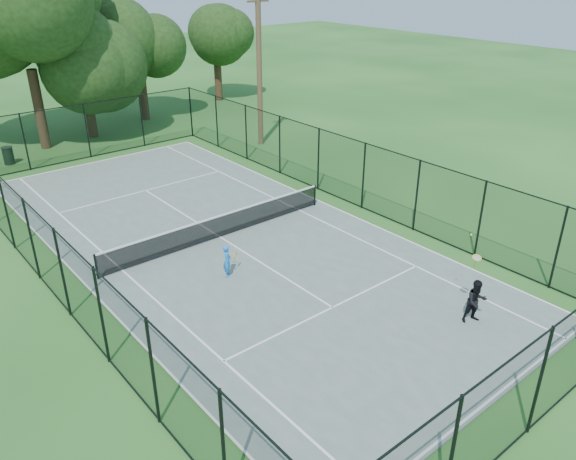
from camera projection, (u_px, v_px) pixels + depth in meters
ground at (221, 239)px, 22.15m from camera, size 120.00×120.00×0.00m
tennis_court at (220, 238)px, 22.14m from camera, size 11.00×24.00×0.06m
tennis_net at (220, 225)px, 21.90m from camera, size 10.08×0.08×0.95m
fence at (218, 204)px, 21.50m from camera, size 13.10×26.10×3.00m
tree_near_left at (24, 30)px, 29.87m from camera, size 8.09×8.09×10.55m
tree_near_mid at (82, 60)px, 32.82m from camera, size 5.73×5.73×7.50m
tree_near_right at (137, 42)px, 36.29m from camera, size 5.78×5.78×7.98m
tree_far_right at (217, 50)px, 42.06m from camera, size 4.57×4.57×6.04m
trash_bin_right at (8, 155)px, 29.94m from camera, size 0.58×0.58×0.94m
utility_pole at (259, 68)px, 31.50m from camera, size 1.40×0.30×8.68m
player_blue at (227, 261)px, 19.22m from camera, size 0.82×0.51×1.18m
player_black at (476, 301)px, 16.74m from camera, size 0.84×1.10×2.60m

